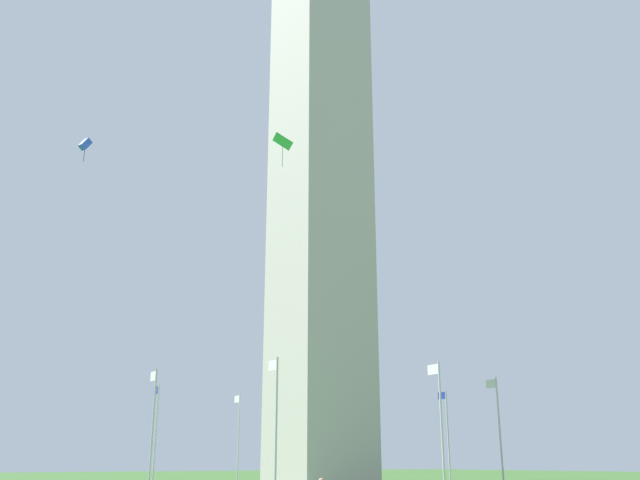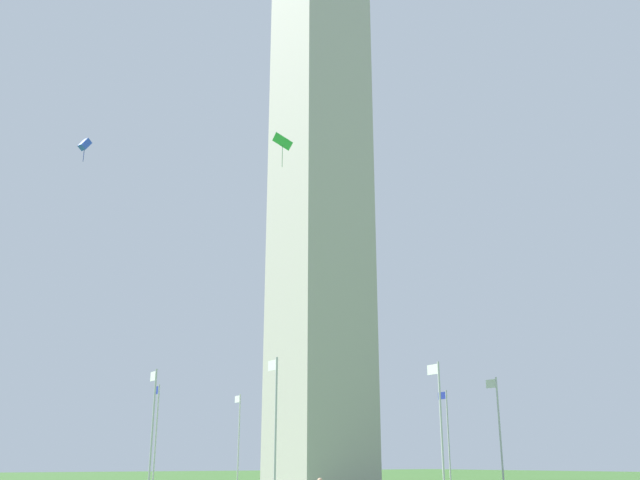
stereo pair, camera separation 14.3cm
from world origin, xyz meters
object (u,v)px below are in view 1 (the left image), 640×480
object	(u,v)px
flagpole_e	(152,426)
kite_green_diamond	(283,142)
flagpole_s	(441,424)
kite_blue_box	(85,144)
flagpole_nw	(347,437)
flagpole_sw	(499,430)
flagpole_w	(448,435)
flagpole_n	(238,436)
obelisk_monument	(320,130)
flagpole_se	(276,422)
flagpole_ne	(156,432)

from	to	relation	value
flagpole_e	kite_green_diamond	world-z (taller)	kite_green_diamond
flagpole_s	kite_blue_box	bearing A→B (deg)	65.47
flagpole_nw	kite_green_diamond	world-z (taller)	kite_green_diamond
flagpole_sw	flagpole_w	xyz separation A→B (m)	(9.73, -4.03, 0.00)
flagpole_s	flagpole_w	distance (m)	19.46
flagpole_sw	kite_blue_box	xyz separation A→B (m)	(5.67, 30.99, 17.57)
flagpole_n	kite_blue_box	bearing A→B (deg)	129.98
flagpole_s	flagpole_nw	size ratio (longest dim) A/B	1.00
obelisk_monument	kite_green_diamond	bearing A→B (deg)	124.07
flagpole_e	flagpole_sw	distance (m)	25.43
flagpole_n	flagpole_se	bearing A→B (deg)	157.50
kite_green_diamond	flagpole_nw	bearing A→B (deg)	-48.83
flagpole_e	flagpole_nw	bearing A→B (deg)	-67.50
flagpole_w	kite_green_diamond	distance (m)	29.85
flagpole_ne	flagpole_w	world-z (taller)	same
flagpole_s	flagpole_w	xyz separation A→B (m)	(13.76, -13.76, 0.00)
kite_green_diamond	obelisk_monument	bearing A→B (deg)	-55.93
flagpole_s	kite_blue_box	distance (m)	29.23
flagpole_sw	obelisk_monument	bearing A→B (deg)	45.17
flagpole_se	flagpole_nw	distance (m)	27.53
flagpole_w	flagpole_nw	size ratio (longest dim) A/B	1.00
kite_green_diamond	flagpole_e	bearing A→B (deg)	58.91
flagpole_s	flagpole_w	world-z (taller)	same
flagpole_s	kite_green_diamond	size ratio (longest dim) A/B	3.40
flagpole_se	kite_blue_box	world-z (taller)	kite_blue_box
flagpole_ne	flagpole_e	xyz separation A→B (m)	(-9.73, 4.03, 0.00)
flagpole_s	flagpole_e	bearing A→B (deg)	45.00
flagpole_n	flagpole_sw	bearing A→B (deg)	-157.50
flagpole_sw	flagpole_w	distance (m)	10.53
flagpole_se	flagpole_s	bearing A→B (deg)	-112.50
flagpole_nw	flagpole_w	bearing A→B (deg)	-157.50
flagpole_nw	kite_blue_box	xyz separation A→B (m)	(-13.80, 30.99, 17.57)
flagpole_se	flagpole_nw	bearing A→B (deg)	-45.00
flagpole_n	flagpole_sw	world-z (taller)	same
flagpole_e	flagpole_sw	xyz separation A→B (m)	(-9.73, -23.50, 0.00)
flagpole_ne	flagpole_nw	size ratio (longest dim) A/B	1.00
flagpole_s	kite_green_diamond	bearing A→B (deg)	34.58
flagpole_ne	flagpole_se	world-z (taller)	same
flagpole_e	flagpole_s	xyz separation A→B (m)	(-13.76, -13.76, 0.00)
obelisk_monument	kite_green_diamond	distance (m)	9.04
flagpole_sw	kite_green_diamond	xyz separation A→B (m)	(5.32, 16.18, 21.52)
flagpole_se	flagpole_sw	world-z (taller)	same
flagpole_w	kite_green_diamond	bearing A→B (deg)	102.32
flagpole_n	flagpole_e	world-z (taller)	same
obelisk_monument	flagpole_nw	world-z (taller)	obelisk_monument
obelisk_monument	kite_blue_box	world-z (taller)	obelisk_monument
flagpole_se	kite_blue_box	size ratio (longest dim) A/B	5.11
obelisk_monument	flagpole_s	bearing A→B (deg)	180.00
obelisk_monument	flagpole_sw	xyz separation A→B (m)	(-9.68, -9.73, -26.12)
obelisk_monument	flagpole_e	distance (m)	29.53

